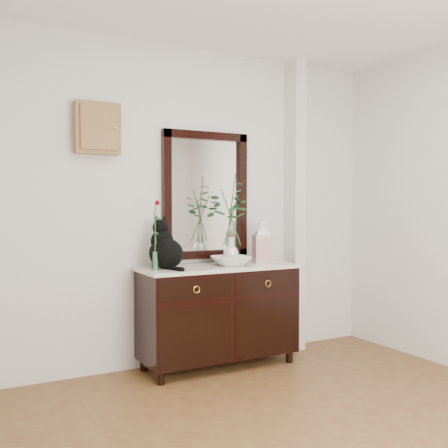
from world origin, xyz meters
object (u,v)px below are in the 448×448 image
ginger_jar (262,241)px  sideboard (218,310)px  cat (166,243)px  lotus_bowl (231,261)px

ginger_jar → sideboard: bearing=-177.6°
cat → lotus_bowl: 0.58m
sideboard → ginger_jar: ginger_jar is taller
cat → ginger_jar: bearing=-12.3°
lotus_bowl → ginger_jar: (0.35, 0.07, 0.15)m
sideboard → ginger_jar: (0.44, 0.02, 0.57)m
sideboard → cat: cat is taller
lotus_bowl → ginger_jar: 0.39m
cat → lotus_bowl: size_ratio=1.24×
lotus_bowl → sideboard: bearing=151.7°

